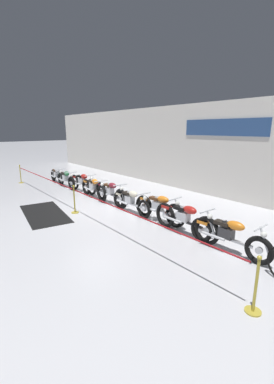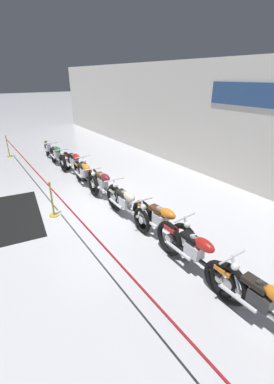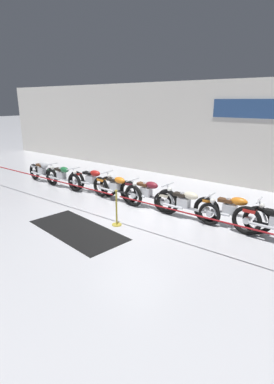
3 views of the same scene
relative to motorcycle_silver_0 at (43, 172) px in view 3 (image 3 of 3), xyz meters
name	(u,v)px [view 3 (image 3 of 3)]	position (x,y,z in m)	size (l,w,h in m)	color
ground_plane	(136,214)	(5.47, -0.54, -0.45)	(120.00, 120.00, 0.00)	silver
back_wall	(210,132)	(5.48, 4.59, 1.65)	(28.00, 0.29, 4.20)	silver
motorcycle_silver_0	(43,172)	(0.00, 0.00, 0.00)	(2.15, 0.62, 0.93)	black
motorcycle_green_1	(62,177)	(1.36, -0.05, 0.01)	(2.26, 0.62, 0.94)	black
motorcycle_red_2	(92,181)	(2.83, 0.17, 0.03)	(2.35, 0.62, 0.96)	black
motorcycle_orange_3	(116,188)	(4.19, 0.00, 0.02)	(2.37, 0.62, 0.95)	black
motorcycle_maroon_4	(147,194)	(5.47, 0.07, 0.03)	(2.41, 0.62, 0.98)	black
motorcycle_cream_5	(185,204)	(6.88, 0.03, 0.00)	(2.26, 0.62, 0.91)	black
motorcycle_orange_6	(231,212)	(8.22, 0.20, 0.02)	(2.19, 0.62, 0.97)	black
stanchion_far_left	(77,190)	(3.98, -1.58, 0.31)	(13.85, 0.28, 1.05)	gold
stanchion_mid_left	(117,213)	(5.59, -1.58, -0.10)	(0.28, 0.28, 1.05)	gold
floor_banner	(77,230)	(4.96, -2.51, -0.45)	(3.01, 1.33, 0.01)	black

